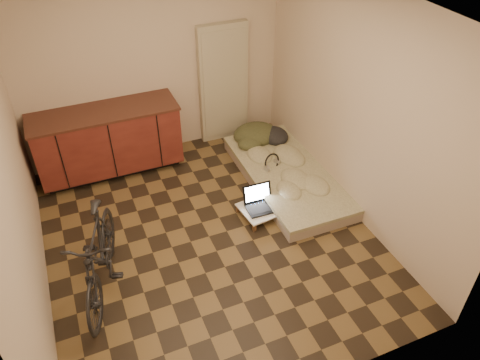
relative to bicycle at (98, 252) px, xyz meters
name	(u,v)px	position (x,y,z in m)	size (l,w,h in m)	color
room_shell	(204,140)	(1.20, 0.27, 0.81)	(3.50, 4.00, 2.60)	brown
cabinets	(108,141)	(0.45, 1.98, -0.03)	(1.84, 0.62, 0.91)	black
appliance_panel	(223,84)	(2.15, 2.21, 0.36)	(0.70, 0.10, 1.70)	#C3B99A
bicycle	(98,252)	(0.00, 0.00, 0.00)	(0.45, 1.52, 0.98)	black
futon	(288,175)	(2.50, 0.85, -0.40)	(1.04, 2.11, 0.18)	#B19F8E
clothing_pile	(261,130)	(2.50, 1.69, -0.18)	(0.67, 0.56, 0.27)	#3A3E24
headphones	(272,161)	(2.33, 0.99, -0.22)	(0.26, 0.24, 0.18)	black
lap_desk	(268,206)	(2.00, 0.39, -0.39)	(0.73, 0.52, 0.11)	brown
laptop	(260,203)	(1.90, 0.41, -0.33)	(0.37, 0.33, 0.24)	black
mouse	(288,201)	(2.24, 0.33, -0.36)	(0.06, 0.11, 0.04)	white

